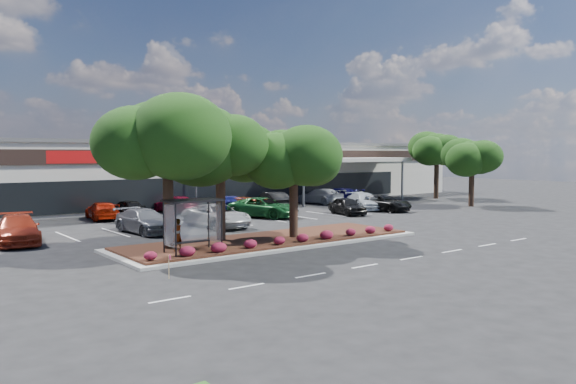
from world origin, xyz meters
TOP-DOWN VIEW (x-y plane):
  - ground at (0.00, 0.00)m, footprint 160.00×160.00m
  - retail_store at (0.06, 33.91)m, footprint 80.40×25.20m
  - landscape_island at (-2.00, 4.00)m, footprint 18.00×6.00m
  - lane_markings at (-0.14, 10.42)m, footprint 33.12×20.06m
  - shrub_row at (-2.00, 1.90)m, footprint 17.00×0.80m
  - bus_shelter at (-7.50, 2.95)m, footprint 2.75×1.55m
  - island_tree_west at (-8.00, 4.50)m, footprint 7.20×7.20m
  - island_tree_mid at (-4.50, 5.20)m, footprint 6.60×6.60m
  - island_tree_east at (-0.50, 3.70)m, footprint 5.80×5.80m
  - tree_east_near at (26.00, 10.00)m, footprint 5.60×5.60m
  - tree_east_far at (31.00, 18.00)m, footprint 6.40×6.40m
  - conifer_north_east at (34.00, 44.00)m, footprint 3.96×3.96m
  - person_waiting at (-8.06, 3.40)m, footprint 0.68×0.55m
  - light_pole at (3.69, 23.20)m, footprint 1.38×0.88m
  - survey_stake at (-10.60, -1.00)m, footprint 0.08×0.14m
  - car_1 at (-13.49, 12.50)m, footprint 3.13×5.82m
  - car_2 at (-6.08, 12.07)m, footprint 2.61×5.44m
  - car_4 at (-0.92, 11.75)m, footprint 2.93×5.84m
  - car_5 at (4.93, 14.54)m, footprint 4.75×6.30m
  - car_6 at (11.66, 12.04)m, footprint 2.66×4.50m
  - car_7 at (15.78, 14.12)m, footprint 3.82×5.54m
  - car_8 at (16.16, 12.13)m, footprint 3.08×5.38m
  - car_10 at (-5.76, 20.94)m, footprint 2.53×4.92m
  - car_11 at (-3.29, 22.27)m, footprint 2.24×4.17m
  - car_12 at (1.00, 22.27)m, footprint 2.70×5.15m
  - car_13 at (4.90, 19.74)m, footprint 3.72×5.36m
  - car_14 at (5.13, 18.51)m, footprint 3.46×5.15m
  - car_15 at (8.86, 18.91)m, footprint 2.57×5.19m
  - car_16 at (16.27, 20.87)m, footprint 2.74×5.55m
  - car_17 at (18.14, 20.21)m, footprint 2.66×5.62m

SIDE VIEW (x-z plane):
  - ground at x=0.00m, z-range 0.00..0.00m
  - lane_markings at x=-0.14m, z-range 0.00..0.01m
  - landscape_island at x=-2.00m, z-range -0.01..0.25m
  - shrub_row at x=-2.00m, z-range 0.26..0.76m
  - survey_stake at x=-10.60m, z-range 0.14..1.12m
  - car_11 at x=-3.29m, z-range 0.00..1.35m
  - car_10 at x=-5.76m, z-range 0.00..1.36m
  - car_14 at x=5.13m, z-range 0.00..1.39m
  - car_8 at x=16.16m, z-range 0.00..1.41m
  - car_12 at x=1.00m, z-range 0.00..1.43m
  - car_6 at x=11.66m, z-range 0.00..1.44m
  - car_13 at x=4.90m, z-range 0.00..1.44m
  - car_7 at x=15.78m, z-range 0.00..1.49m
  - car_2 at x=-6.08m, z-range 0.00..1.53m
  - car_16 at x=16.27m, z-range 0.00..1.55m
  - car_17 at x=18.14m, z-range 0.00..1.58m
  - car_4 at x=-0.92m, z-range 0.00..1.59m
  - car_5 at x=4.93m, z-range 0.00..1.59m
  - car_1 at x=-13.49m, z-range 0.00..1.60m
  - car_15 at x=8.86m, z-range 0.00..1.64m
  - person_waiting at x=-8.06m, z-range 0.26..1.87m
  - bus_shelter at x=-7.50m, z-range 1.01..3.60m
  - retail_store at x=0.06m, z-range 0.03..6.28m
  - tree_east_near at x=26.00m, z-range 0.00..6.51m
  - island_tree_east at x=-0.50m, z-range 0.26..6.76m
  - tree_east_far at x=31.00m, z-range 0.00..7.62m
  - island_tree_mid at x=-4.50m, z-range 0.26..7.58m
  - light_pole at x=3.69m, z-range -0.54..8.50m
  - island_tree_west at x=-8.00m, z-range 0.26..8.15m
  - conifer_north_east at x=34.00m, z-range 0.00..9.00m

